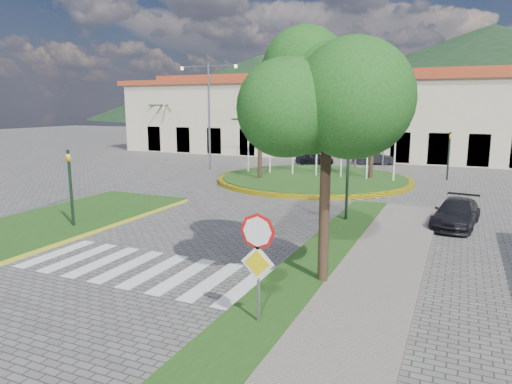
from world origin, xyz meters
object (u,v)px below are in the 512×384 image
at_px(roundabout_island, 314,178).
at_px(white_van, 246,148).
at_px(car_dark_a, 315,158).
at_px(deciduous_tree, 328,94).
at_px(car_dark_b, 373,158).
at_px(stop_sign, 258,252).
at_px(car_side_right, 456,213).

distance_m(roundabout_island, white_van, 17.81).
height_order(roundabout_island, car_dark_a, roundabout_island).
bearing_deg(deciduous_tree, car_dark_b, 97.29).
xyz_separation_m(roundabout_island, stop_sign, (4.90, -20.04, 1.61)).
bearing_deg(car_dark_b, car_side_right, -177.02).
distance_m(white_van, car_side_right, 30.08).
bearing_deg(car_dark_b, car_dark_a, 101.83).
height_order(white_van, car_side_right, white_van).
bearing_deg(white_van, stop_sign, -178.73).
bearing_deg(car_side_right, deciduous_tree, -103.90).
distance_m(stop_sign, car_dark_a, 29.00).
xyz_separation_m(deciduous_tree, white_van, (-16.94, 30.65, -4.59)).
distance_m(roundabout_island, car_dark_b, 10.57).
xyz_separation_m(deciduous_tree, car_dark_b, (-3.50, 27.37, -4.60)).
height_order(roundabout_island, stop_sign, roundabout_island).
relative_size(car_dark_b, car_side_right, 0.90).
distance_m(deciduous_tree, car_dark_b, 27.98).
bearing_deg(stop_sign, car_dark_b, 95.45).
xyz_separation_m(white_van, car_side_right, (20.18, -22.31, -0.03)).
bearing_deg(roundabout_island, car_dark_b, 79.11).
xyz_separation_m(stop_sign, car_dark_b, (-2.90, 30.41, -1.22)).
distance_m(white_van, car_dark_a, 10.66).
distance_m(roundabout_island, car_dark_a, 8.36).
xyz_separation_m(deciduous_tree, car_dark_a, (-7.90, 25.00, -4.64)).
xyz_separation_m(roundabout_island, car_dark_a, (-2.40, 8.00, 0.36)).
bearing_deg(roundabout_island, white_van, 129.98).
bearing_deg(stop_sign, white_van, 115.88).
bearing_deg(car_dark_a, stop_sign, -165.12).
relative_size(car_dark_a, car_dark_b, 0.91).
height_order(car_dark_a, car_side_right, car_side_right).
bearing_deg(car_dark_b, deciduous_tree, 170.77).
relative_size(white_van, car_dark_a, 1.34).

